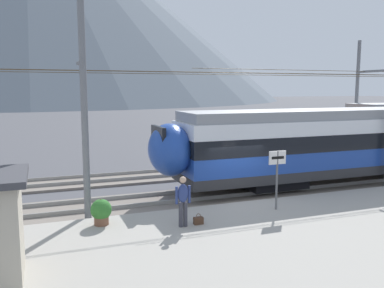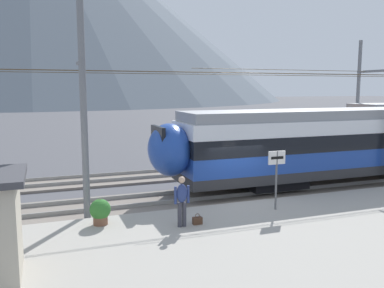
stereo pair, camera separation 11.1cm
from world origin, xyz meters
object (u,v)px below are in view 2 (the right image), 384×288
(handbag_beside_passenger, at_px, (197,221))
(catenary_mast_west, at_px, (83,111))
(passenger_walking, at_px, (182,199))
(potted_plant_platform_edge, at_px, (100,210))
(train_near_platform, at_px, (381,139))
(catenary_mast_far_side, at_px, (359,97))
(platform_sign, at_px, (277,167))

(handbag_beside_passenger, bearing_deg, catenary_mast_west, 143.57)
(passenger_walking, xyz_separation_m, potted_plant_platform_edge, (-2.50, 1.14, -0.46))
(train_near_platform, xyz_separation_m, handbag_beside_passenger, (-11.93, -4.10, -1.76))
(catenary_mast_far_side, bearing_deg, potted_plant_platform_edge, -153.61)
(catenary_mast_west, bearing_deg, train_near_platform, 6.05)
(passenger_walking, bearing_deg, potted_plant_platform_edge, 155.43)
(catenary_mast_west, xyz_separation_m, platform_sign, (6.74, -1.92, -2.11))
(handbag_beside_passenger, relative_size, potted_plant_platform_edge, 0.43)
(catenary_mast_west, distance_m, platform_sign, 7.32)
(catenary_mast_far_side, relative_size, handbag_beside_passenger, 131.97)
(platform_sign, bearing_deg, potted_plant_platform_edge, 175.17)
(platform_sign, bearing_deg, catenary_mast_far_side, 38.03)
(train_near_platform, xyz_separation_m, potted_plant_platform_edge, (-14.99, -3.00, -1.40))
(catenary_mast_west, bearing_deg, platform_sign, -15.91)
(platform_sign, height_order, passenger_walking, platform_sign)
(catenary_mast_far_side, relative_size, passenger_walking, 29.11)
(train_near_platform, relative_size, platform_sign, 11.11)
(catenary_mast_west, distance_m, handbag_beside_passenger, 5.53)
(handbag_beside_passenger, bearing_deg, train_near_platform, 18.98)
(train_near_platform, xyz_separation_m, platform_sign, (-8.55, -3.54, -0.25))
(catenary_mast_west, bearing_deg, handbag_beside_passenger, -36.43)
(passenger_walking, xyz_separation_m, handbag_beside_passenger, (0.56, 0.04, -0.82))
(platform_sign, bearing_deg, catenary_mast_west, 164.09)
(passenger_walking, bearing_deg, handbag_beside_passenger, 3.91)
(potted_plant_platform_edge, bearing_deg, passenger_walking, -24.57)
(catenary_mast_west, xyz_separation_m, passenger_walking, (2.80, -2.52, -2.81))
(platform_sign, distance_m, potted_plant_platform_edge, 6.56)
(train_near_platform, bearing_deg, catenary_mast_far_side, 55.95)
(train_near_platform, height_order, platform_sign, train_near_platform)
(train_near_platform, distance_m, catenary_mast_west, 15.49)
(catenary_mast_far_side, distance_m, platform_sign, 16.74)
(catenary_mast_far_side, height_order, handbag_beside_passenger, catenary_mast_far_side)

